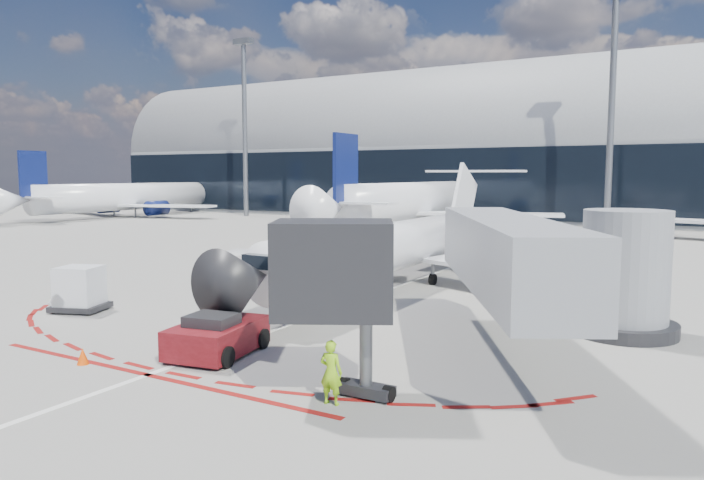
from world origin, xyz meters
The scene contains 15 objects.
ground centered at (0.00, 0.00, 0.00)m, with size 260.00×260.00×0.00m, color slate.
apron_centerline centered at (0.00, 2.00, 0.01)m, with size 0.25×40.00×0.01m, color silver.
apron_stop_bar centered at (0.00, -11.50, 0.01)m, with size 14.00×0.25×0.01m, color maroon.
terminal_building centered at (0.00, 64.97, 8.52)m, with size 150.00×24.15×24.00m.
jet_bridge centered at (9.79, -3.01, 3.01)m, with size 10.03×15.20×4.90m.
light_mast_west centered at (-45.00, 48.00, 12.50)m, with size 0.70×0.70×25.00m, color slate.
light_mast_centre centered at (5.00, 48.00, 12.50)m, with size 0.70×0.70×25.00m, color slate.
regional_jet centered at (0.03, 6.32, 2.32)m, with size 22.49×27.73×6.95m.
pushback_tug centered at (0.35, -8.74, 0.64)m, with size 2.90×5.73×1.46m.
ramp_worker centered at (6.19, -10.76, 0.88)m, with size 0.64×0.42×1.76m, color #99E317.
uld_container centered at (-9.71, -6.60, 1.00)m, with size 2.66×2.47×2.03m.
safety_cone_left centered at (-12.87, -3.16, 0.22)m, with size 0.32×0.32×0.45m, color #F84B05.
safety_cone_right centered at (-2.68, -11.76, 0.27)m, with size 0.39×0.39×0.54m, color #F84B05.
bg_airliner_0 centered at (-59.50, 39.09, 5.68)m, with size 35.13×37.20×11.37m, color white, non-canonical shape.
bg_airliner_1 centered at (-14.45, 41.39, 6.16)m, with size 38.08×40.32×12.32m, color white, non-canonical shape.
Camera 1 is at (14.79, -24.61, 6.15)m, focal length 32.00 mm.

